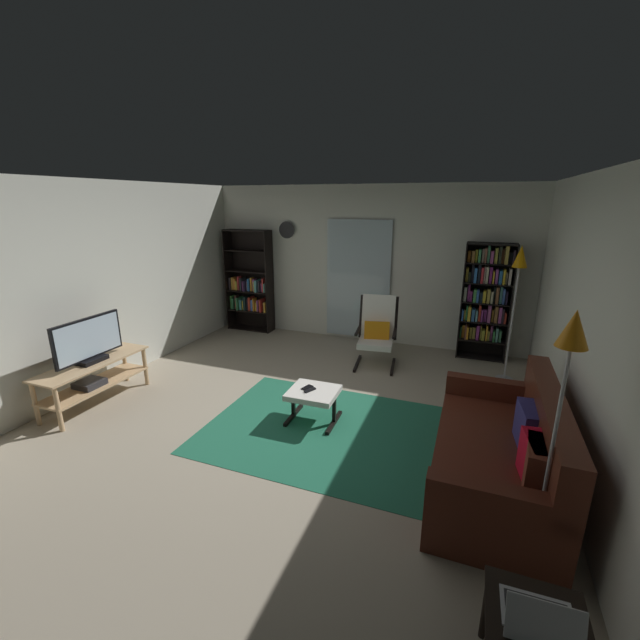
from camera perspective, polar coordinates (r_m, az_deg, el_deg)
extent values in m
plane|color=tan|center=(4.77, -3.74, -13.16)|extent=(7.02, 7.02, 0.00)
cube|color=silver|center=(6.97, 6.10, 7.63)|extent=(5.60, 0.06, 2.60)
cube|color=silver|center=(5.93, -28.54, 4.19)|extent=(0.06, 6.00, 2.60)
cube|color=silver|center=(4.01, 33.57, -1.59)|extent=(0.06, 6.00, 2.60)
cube|color=silver|center=(6.97, 5.29, 5.56)|extent=(1.10, 0.01, 2.00)
cube|color=#236C4F|center=(4.50, 1.34, -15.08)|extent=(2.58, 1.90, 0.01)
cube|color=tan|center=(5.51, -29.18, -5.21)|extent=(0.45, 1.32, 0.02)
cube|color=tan|center=(5.61, -28.78, -7.88)|extent=(0.41, 1.26, 0.02)
cylinder|color=tan|center=(5.14, -32.68, -10.46)|extent=(0.05, 0.05, 0.51)
cylinder|color=tan|center=(5.85, -23.19, -5.98)|extent=(0.05, 0.05, 0.51)
cylinder|color=tan|center=(5.41, -34.92, -9.55)|extent=(0.05, 0.05, 0.51)
cylinder|color=tan|center=(6.09, -25.56, -5.42)|extent=(0.05, 0.05, 0.51)
cube|color=#28282D|center=(5.55, -29.44, -7.71)|extent=(0.27, 0.28, 0.07)
cube|color=black|center=(5.50, -29.23, -4.86)|extent=(0.20, 0.32, 0.05)
cube|color=black|center=(5.41, -29.62, -2.23)|extent=(0.04, 0.88, 0.48)
cube|color=silver|center=(5.40, -29.47, -2.26)|extent=(0.01, 0.83, 0.43)
cube|color=black|center=(7.85, -12.50, 5.53)|extent=(0.02, 0.30, 1.85)
cube|color=black|center=(7.43, -7.05, 5.19)|extent=(0.02, 0.30, 1.85)
cube|color=black|center=(7.75, -9.32, 5.56)|extent=(0.86, 0.02, 1.85)
cube|color=black|center=(7.85, -9.53, -1.14)|extent=(0.82, 0.28, 0.02)
cube|color=black|center=(7.75, -9.65, 1.35)|extent=(0.82, 0.28, 0.02)
cube|color=black|center=(7.67, -9.78, 4.01)|extent=(0.82, 0.28, 0.02)
cube|color=black|center=(7.60, -9.92, 6.73)|extent=(0.82, 0.28, 0.02)
cube|color=black|center=(7.55, -10.06, 9.50)|extent=(0.82, 0.28, 0.02)
cube|color=black|center=(7.51, -10.19, 12.17)|extent=(0.82, 0.28, 0.02)
cube|color=#41913C|center=(7.93, -12.06, 2.53)|extent=(0.03, 0.15, 0.25)
cube|color=#368753|center=(7.90, -11.90, 2.29)|extent=(0.04, 0.13, 0.20)
cube|color=brown|center=(7.89, -11.51, 2.51)|extent=(0.03, 0.11, 0.25)
cube|color=red|center=(7.87, -11.30, 2.13)|extent=(0.04, 0.16, 0.16)
cube|color=#36854D|center=(7.83, -11.11, 2.34)|extent=(0.04, 0.24, 0.23)
cube|color=teal|center=(7.81, -10.77, 2.20)|extent=(0.04, 0.17, 0.19)
cube|color=gold|center=(7.80, -10.44, 2.09)|extent=(0.04, 0.13, 0.17)
cube|color=#172B2B|center=(7.77, -10.14, 2.41)|extent=(0.04, 0.22, 0.26)
cube|color=black|center=(7.74, -9.87, 2.17)|extent=(0.04, 0.12, 0.21)
cube|color=red|center=(7.72, -9.53, 2.32)|extent=(0.04, 0.20, 0.25)
cube|color=#3E5DB5|center=(7.68, -9.33, 2.07)|extent=(0.04, 0.13, 0.20)
cube|color=orange|center=(7.65, -9.07, 2.17)|extent=(0.02, 0.14, 0.24)
cube|color=gold|center=(7.65, -8.74, 1.85)|extent=(0.04, 0.10, 0.16)
cube|color=#96488F|center=(7.64, -8.49, 2.04)|extent=(0.02, 0.16, 0.21)
cube|color=brown|center=(7.63, -8.17, 2.12)|extent=(0.03, 0.17, 0.23)
cube|color=red|center=(7.58, -8.02, 2.07)|extent=(0.03, 0.21, 0.24)
cube|color=#2E7F51|center=(7.59, -7.62, 1.86)|extent=(0.03, 0.13, 0.17)
cube|color=gold|center=(7.54, -7.46, 1.83)|extent=(0.04, 0.17, 0.19)
cube|color=#272228|center=(7.84, -12.19, 5.05)|extent=(0.04, 0.16, 0.22)
cube|color=gold|center=(7.81, -11.94, 5.05)|extent=(0.04, 0.12, 0.23)
cube|color=orange|center=(7.80, -11.62, 4.96)|extent=(0.04, 0.15, 0.20)
cube|color=gold|center=(7.78, -11.36, 4.79)|extent=(0.03, 0.16, 0.17)
cube|color=red|center=(7.73, -11.18, 5.06)|extent=(0.03, 0.10, 0.25)
cube|color=#282135|center=(7.72, -10.85, 4.87)|extent=(0.03, 0.12, 0.20)
cube|color=#292C32|center=(7.69, -10.68, 4.98)|extent=(0.02, 0.20, 0.24)
cube|color=#954099|center=(7.68, -10.44, 4.74)|extent=(0.04, 0.15, 0.18)
cube|color=#291B35|center=(7.67, -10.17, 4.77)|extent=(0.04, 0.23, 0.19)
cube|color=beige|center=(7.66, -9.90, 4.72)|extent=(0.02, 0.12, 0.17)
cube|color=#2C67B1|center=(7.62, -9.77, 4.87)|extent=(0.03, 0.14, 0.23)
cube|color=orange|center=(7.61, -9.44, 4.95)|extent=(0.03, 0.11, 0.25)
cube|color=#984486|center=(7.60, -9.12, 4.86)|extent=(0.04, 0.11, 0.22)
cube|color=#A19138|center=(7.55, -8.91, 4.67)|extent=(0.03, 0.17, 0.19)
cube|color=teal|center=(7.54, -8.63, 4.76)|extent=(0.04, 0.23, 0.22)
cube|color=#2B272F|center=(7.52, -8.32, 4.67)|extent=(0.03, 0.14, 0.20)
cube|color=#964388|center=(7.52, -7.95, 4.53)|extent=(0.04, 0.11, 0.16)
cube|color=red|center=(7.49, -7.74, 4.87)|extent=(0.03, 0.17, 0.25)
cube|color=teal|center=(7.48, -7.58, 4.48)|extent=(0.03, 0.16, 0.16)
cube|color=black|center=(7.46, -7.35, 4.55)|extent=(0.03, 0.17, 0.18)
cube|color=black|center=(6.59, 19.15, 2.58)|extent=(0.02, 0.30, 1.76)
cube|color=black|center=(6.61, 25.03, 1.98)|extent=(0.02, 0.30, 1.76)
cube|color=black|center=(6.73, 22.09, 2.55)|extent=(0.70, 0.02, 1.76)
cube|color=black|center=(6.84, 21.33, -4.74)|extent=(0.66, 0.28, 0.02)
cube|color=black|center=(6.75, 21.57, -2.55)|extent=(0.66, 0.28, 0.02)
cube|color=black|center=(6.67, 21.83, -0.16)|extent=(0.66, 0.28, 0.02)
cube|color=black|center=(6.59, 22.10, 2.28)|extent=(0.66, 0.28, 0.02)
cube|color=black|center=(6.54, 22.37, 4.77)|extent=(0.66, 0.28, 0.02)
cube|color=black|center=(6.49, 22.65, 7.30)|extent=(0.66, 0.28, 0.02)
cube|color=black|center=(6.46, 22.92, 9.72)|extent=(0.66, 0.28, 0.02)
cube|color=#36864D|center=(6.71, 19.05, -1.53)|extent=(0.02, 0.11, 0.18)
cube|color=orange|center=(6.73, 19.35, -1.39)|extent=(0.04, 0.10, 0.20)
cube|color=brown|center=(6.71, 19.66, -1.38)|extent=(0.02, 0.23, 0.23)
cube|color=orange|center=(6.72, 19.89, -1.52)|extent=(0.03, 0.24, 0.19)
cube|color=#9B9338|center=(6.72, 20.27, -1.65)|extent=(0.03, 0.10, 0.17)
cube|color=#A5973C|center=(6.73, 20.67, -1.65)|extent=(0.04, 0.11, 0.18)
cube|color=#93368D|center=(6.73, 21.14, -1.49)|extent=(0.04, 0.21, 0.22)
cube|color=#9A9B3D|center=(6.72, 21.50, -1.59)|extent=(0.02, 0.11, 0.21)
cube|color=#9B9931|center=(6.72, 21.78, -1.88)|extent=(0.04, 0.14, 0.16)
cube|color=gold|center=(6.72, 22.22, -1.57)|extent=(0.02, 0.18, 0.24)
cube|color=olive|center=(6.71, 22.43, -1.97)|extent=(0.03, 0.11, 0.16)
cube|color=#9E468E|center=(6.73, 22.76, -1.62)|extent=(0.03, 0.11, 0.23)
cube|color=#30813E|center=(6.74, 23.05, -1.92)|extent=(0.02, 0.23, 0.16)
cube|color=#5C9F92|center=(6.74, 23.42, -1.77)|extent=(0.03, 0.20, 0.21)
cube|color=#3C7A52|center=(6.73, 23.80, -2.00)|extent=(0.03, 0.14, 0.17)
cube|color=#2F59AE|center=(6.62, 19.28, 0.79)|extent=(0.02, 0.21, 0.16)
cube|color=#AA9936|center=(6.65, 19.55, 0.80)|extent=(0.03, 0.17, 0.16)
cube|color=#2D8C4C|center=(6.62, 19.80, 1.03)|extent=(0.02, 0.13, 0.23)
cube|color=gold|center=(6.61, 20.12, 0.96)|extent=(0.04, 0.23, 0.22)
cube|color=#3365A3|center=(6.62, 20.59, 0.77)|extent=(0.04, 0.20, 0.19)
cube|color=#5C99A0|center=(6.64, 21.00, 0.67)|extent=(0.03, 0.21, 0.17)
cube|color=red|center=(6.63, 21.38, 1.00)|extent=(0.03, 0.17, 0.25)
cube|color=#89358C|center=(6.63, 21.66, 0.68)|extent=(0.02, 0.20, 0.18)
cube|color=#933B91|center=(6.64, 22.02, 0.62)|extent=(0.04, 0.11, 0.18)
cube|color=#9C4987|center=(6.64, 22.53, 0.94)|extent=(0.04, 0.22, 0.26)
cube|color=gold|center=(6.65, 22.93, 0.60)|extent=(0.03, 0.10, 0.19)
cube|color=brown|center=(6.62, 23.34, 0.77)|extent=(0.04, 0.14, 0.25)
cube|color=#9D448B|center=(6.66, 23.81, 0.75)|extent=(0.04, 0.20, 0.24)
cube|color=black|center=(6.65, 24.13, 0.63)|extent=(0.03, 0.21, 0.23)
cube|color=red|center=(6.66, 24.39, 0.34)|extent=(0.03, 0.19, 0.16)
cube|color=beige|center=(6.58, 19.62, 3.55)|extent=(0.04, 0.21, 0.22)
cube|color=#8F3484|center=(6.57, 20.05, 3.61)|extent=(0.03, 0.11, 0.25)
cube|color=#953182|center=(6.57, 20.31, 3.19)|extent=(0.04, 0.12, 0.16)
cube|color=#408B43|center=(6.57, 20.79, 3.29)|extent=(0.04, 0.23, 0.19)
cube|color=#2C57A5|center=(6.55, 21.15, 3.22)|extent=(0.03, 0.19, 0.19)
cube|color=#19252E|center=(6.57, 21.55, 3.04)|extent=(0.04, 0.17, 0.15)
cube|color=gold|center=(6.59, 21.95, 3.14)|extent=(0.04, 0.21, 0.17)
cube|color=#A28D3C|center=(6.56, 22.45, 3.19)|extent=(0.04, 0.18, 0.21)
cube|color=beige|center=(6.60, 22.84, 3.06)|extent=(0.03, 0.23, 0.18)
cube|color=#1C2929|center=(6.58, 23.15, 3.28)|extent=(0.03, 0.11, 0.24)
cube|color=brown|center=(6.57, 23.48, 3.24)|extent=(0.04, 0.20, 0.24)
cube|color=#529CA1|center=(6.56, 23.91, 3.20)|extent=(0.03, 0.10, 0.25)
cube|color=#3B5CAE|center=(6.58, 24.23, 3.09)|extent=(0.03, 0.16, 0.23)
cube|color=#1F182F|center=(6.59, 24.57, 2.94)|extent=(0.03, 0.18, 0.20)
cube|color=gold|center=(6.53, 19.85, 6.02)|extent=(0.04, 0.14, 0.21)
cube|color=#242A1D|center=(6.51, 20.14, 5.71)|extent=(0.03, 0.13, 0.15)
cube|color=#25222B|center=(6.53, 20.54, 6.16)|extent=(0.04, 0.12, 0.25)
cube|color=#2B63AF|center=(6.50, 20.88, 5.92)|extent=(0.04, 0.22, 0.22)
cube|color=#18212D|center=(6.52, 21.33, 6.10)|extent=(0.03, 0.22, 0.26)
cube|color=red|center=(6.51, 21.70, 5.91)|extent=(0.03, 0.23, 0.23)
cube|color=beige|center=(6.51, 21.99, 5.93)|extent=(0.02, 0.17, 0.24)
cube|color=beige|center=(6.50, 22.28, 5.88)|extent=(0.03, 0.17, 0.24)
cube|color=#9E3298|center=(6.51, 22.70, 5.84)|extent=(0.04, 0.13, 0.24)
cube|color=yellow|center=(6.52, 23.05, 5.54)|extent=(0.02, 0.16, 0.18)
cube|color=#944799|center=(6.53, 23.42, 5.67)|extent=(0.03, 0.19, 0.21)
cube|color=#2A67AB|center=(6.52, 23.87, 5.52)|extent=(0.04, 0.18, 0.20)
cube|color=gold|center=(6.51, 24.28, 5.55)|extent=(0.03, 0.20, 0.22)
cube|color=beige|center=(6.53, 24.55, 5.32)|extent=(0.03, 0.13, 0.16)
cube|color=beige|center=(6.52, 24.96, 5.55)|extent=(0.03, 0.21, 0.23)
cube|color=orange|center=(6.49, 20.11, 8.35)|extent=(0.04, 0.10, 0.16)
cube|color=brown|center=(6.46, 20.60, 8.32)|extent=(0.04, 0.17, 0.17)
cube|color=gold|center=(6.47, 20.98, 8.35)|extent=(0.04, 0.11, 0.18)
cube|color=#3B8A53|center=(6.49, 21.39, 8.37)|extent=(0.03, 0.20, 0.19)
cube|color=beige|center=(6.49, 21.79, 8.34)|extent=(0.03, 0.13, 0.20)
cube|color=brown|center=(6.49, 22.12, 8.38)|extent=(0.03, 0.19, 0.21)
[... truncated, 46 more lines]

